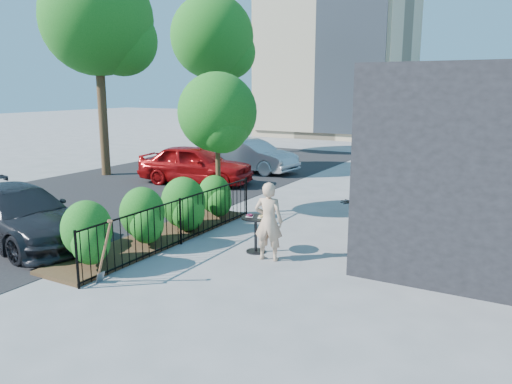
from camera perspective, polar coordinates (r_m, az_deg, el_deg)
The scene contains 14 objects.
ground at distance 10.96m, azimuth -2.27°, elevation -7.15°, with size 120.00×120.00×0.00m, color gray.
fence at distance 11.61m, azimuth -8.63°, elevation -3.28°, with size 0.05×6.05×1.10m.
planting_bed at distance 12.19m, azimuth -11.17°, elevation -5.20°, with size 1.30×6.00×0.08m, color #382616.
shrubs at distance 12.02m, azimuth -10.62°, elevation -2.14°, with size 1.10×5.60×1.24m.
patio_tree at distance 13.91m, azimuth -4.32°, elevation 8.52°, with size 2.20×2.20×3.94m.
street at distance 17.52m, azimuth -16.85°, elevation -0.39°, with size 9.00×30.00×0.01m, color black.
street_tree_near at distance 21.45m, azimuth -17.65°, elevation 17.62°, with size 4.40×4.40×8.28m.
street_tree_far at distance 27.58m, azimuth -4.98°, elevation 16.71°, with size 4.40×4.40×8.28m.
cafe_table at distance 10.94m, azimuth -0.04°, elevation -4.13°, with size 0.64×0.64×0.85m.
woman at distance 10.40m, azimuth 1.46°, elevation -3.38°, with size 0.61×0.40×1.67m, color tan.
shovel at distance 9.61m, azimuth -17.01°, elevation -6.89°, with size 0.44×0.17×1.28m.
car_red at distance 18.89m, azimuth -6.90°, elevation 3.16°, with size 1.74×4.34×1.48m, color #A30D0F.
car_silver at distance 21.53m, azimuth -0.59°, elevation 4.18°, with size 1.46×4.19×1.38m, color #A6A6AB.
car_darkgrey at distance 12.80m, azimuth -25.52°, elevation -2.42°, with size 1.87×4.59×1.33m, color black.
Camera 1 is at (5.43, -8.83, 3.57)m, focal length 35.00 mm.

